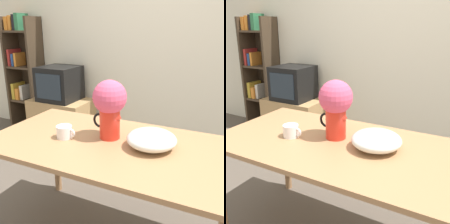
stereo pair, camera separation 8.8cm
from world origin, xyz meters
TOP-DOWN VIEW (x-y plane):
  - wall_back at (0.00, 1.71)m, footprint 8.00×0.05m
  - table at (0.11, 0.06)m, footprint 1.56×0.84m
  - flower_vase at (0.08, 0.13)m, footprint 0.23×0.22m
  - coffee_mug at (-0.18, -0.00)m, footprint 0.13×0.10m
  - white_bowl at (0.37, 0.10)m, footprint 0.30×0.30m
  - tv_stand at (-1.22, 1.36)m, footprint 0.77×0.49m
  - tv_set at (-1.22, 1.35)m, footprint 0.46×0.46m
  - bookshelf at (-1.97, 1.55)m, footprint 0.48×0.32m

SIDE VIEW (x-z plane):
  - tv_stand at x=-1.22m, z-range 0.00..0.58m
  - table at x=0.11m, z-range 0.29..1.07m
  - tv_set at x=-1.22m, z-range 0.58..1.01m
  - coffee_mug at x=-0.18m, z-range 0.78..0.86m
  - white_bowl at x=0.37m, z-range 0.78..0.89m
  - bookshelf at x=-1.97m, z-range 0.07..1.72m
  - flower_vase at x=0.08m, z-range 0.82..1.20m
  - wall_back at x=0.00m, z-range 0.00..2.60m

